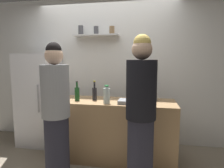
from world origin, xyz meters
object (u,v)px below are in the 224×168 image
at_px(baking_pan, 131,102).
at_px(person_blonde, 141,114).
at_px(refrigerator, 40,99).
at_px(wine_bottle_dark_glass, 95,93).
at_px(wine_bottle_green_glass, 77,93).
at_px(water_bottle_plastic, 107,95).
at_px(utensil_holder, 154,97).
at_px(person_grey_hoodie, 56,113).

bearing_deg(baking_pan, person_blonde, -72.31).
bearing_deg(refrigerator, person_blonde, -27.58).
bearing_deg(wine_bottle_dark_glass, wine_bottle_green_glass, -163.16).
height_order(wine_bottle_green_glass, water_bottle_plastic, wine_bottle_green_glass).
height_order(baking_pan, utensil_holder, utensil_holder).
relative_size(utensil_holder, wine_bottle_green_glass, 0.75).
bearing_deg(wine_bottle_dark_glass, refrigerator, 163.48).
height_order(water_bottle_plastic, person_grey_hoodie, person_grey_hoodie).
bearing_deg(refrigerator, wine_bottle_green_glass, -25.08).
xyz_separation_m(refrigerator, water_bottle_plastic, (1.34, -0.51, 0.21)).
bearing_deg(refrigerator, baking_pan, -15.24).
relative_size(wine_bottle_dark_glass, person_blonde, 0.17).
distance_m(utensil_holder, water_bottle_plastic, 0.74).
xyz_separation_m(person_grey_hoodie, person_blonde, (1.03, 0.01, 0.04)).
xyz_separation_m(baking_pan, wine_bottle_dark_glass, (-0.56, 0.12, 0.08)).
height_order(baking_pan, water_bottle_plastic, water_bottle_plastic).
bearing_deg(person_grey_hoodie, wine_bottle_dark_glass, 85.41).
bearing_deg(person_blonde, refrigerator, 108.88).
distance_m(baking_pan, utensil_holder, 0.42).
bearing_deg(person_grey_hoodie, utensil_holder, 54.47).
distance_m(wine_bottle_dark_glass, person_blonde, 0.96).
xyz_separation_m(baking_pan, wine_bottle_green_glass, (-0.80, 0.05, 0.08)).
height_order(baking_pan, wine_bottle_green_glass, wine_bottle_green_glass).
height_order(utensil_holder, person_blonde, person_blonde).
distance_m(refrigerator, person_grey_hoodie, 1.26).
xyz_separation_m(refrigerator, person_blonde, (1.83, -0.96, 0.09)).
distance_m(baking_pan, wine_bottle_green_glass, 0.81).
relative_size(utensil_holder, person_grey_hoodie, 0.13).
height_order(baking_pan, person_blonde, person_blonde).
relative_size(baking_pan, water_bottle_plastic, 1.34).
relative_size(refrigerator, water_bottle_plastic, 6.28).
xyz_separation_m(utensil_holder, water_bottle_plastic, (-0.66, -0.32, 0.06)).
xyz_separation_m(refrigerator, person_grey_hoodie, (0.80, -0.96, 0.05)).
distance_m(water_bottle_plastic, person_grey_hoodie, 0.72).
distance_m(refrigerator, wine_bottle_green_glass, 0.98).
relative_size(refrigerator, person_blonde, 0.90).
distance_m(refrigerator, water_bottle_plastic, 1.45).
distance_m(refrigerator, baking_pan, 1.74).
distance_m(utensil_holder, person_grey_hoodie, 1.43).
height_order(refrigerator, person_grey_hoodie, person_grey_hoodie).
relative_size(water_bottle_plastic, person_blonde, 0.14).
xyz_separation_m(wine_bottle_dark_glass, person_grey_hoodie, (-0.31, -0.63, -0.15)).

